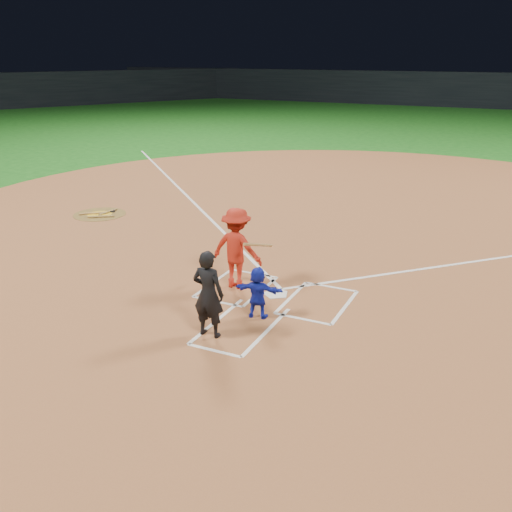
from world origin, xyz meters
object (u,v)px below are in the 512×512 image
at_px(catcher, 258,292).
at_px(on_deck_circle, 100,214).
at_px(batter_at_plate, 237,248).
at_px(umpire, 208,294).
at_px(home_plate, 276,294).

bearing_deg(catcher, on_deck_circle, -39.56).
bearing_deg(catcher, batter_at_plate, -57.24).
relative_size(on_deck_circle, batter_at_plate, 0.92).
bearing_deg(umpire, on_deck_circle, -39.30).
relative_size(home_plate, on_deck_circle, 0.35).
bearing_deg(on_deck_circle, umpire, -37.80).
relative_size(catcher, umpire, 0.63).
bearing_deg(batter_at_plate, home_plate, -2.05).
bearing_deg(batter_at_plate, umpire, -75.46).
xyz_separation_m(catcher, batter_at_plate, (-1.10, 1.23, 0.39)).
bearing_deg(home_plate, batter_at_plate, -2.05).
height_order(home_plate, on_deck_circle, home_plate).
relative_size(umpire, batter_at_plate, 0.92).
distance_m(home_plate, catcher, 1.32).
xyz_separation_m(on_deck_circle, batter_at_plate, (6.88, -3.47, 0.92)).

